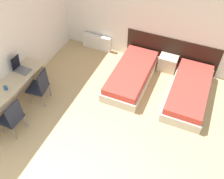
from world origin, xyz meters
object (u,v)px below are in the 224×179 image
(bed_near_window, at_px, (131,76))
(chair_near_notebook, at_px, (12,117))
(bed_near_door, at_px, (189,92))
(chair_near_laptop, at_px, (40,86))
(laptop, at_px, (20,68))
(nightstand, at_px, (168,63))

(bed_near_window, height_order, chair_near_notebook, chair_near_notebook)
(chair_near_notebook, bearing_deg, bed_near_door, 40.41)
(chair_near_laptop, height_order, laptop, laptop)
(chair_near_notebook, bearing_deg, nightstand, 56.02)
(chair_near_laptop, relative_size, laptop, 2.54)
(laptop, bearing_deg, bed_near_door, 22.18)
(laptop, bearing_deg, chair_near_laptop, -7.81)
(bed_near_door, height_order, chair_near_notebook, chair_near_notebook)
(bed_near_door, bearing_deg, laptop, -159.59)
(chair_near_notebook, bearing_deg, chair_near_laptop, 93.08)
(nightstand, height_order, chair_near_laptop, chair_near_laptop)
(chair_near_notebook, distance_m, laptop, 1.24)
(bed_near_window, xyz_separation_m, laptop, (-2.28, -1.40, 0.61))
(bed_near_door, bearing_deg, nightstand, 131.97)
(nightstand, bearing_deg, laptop, -143.51)
(bed_near_window, height_order, laptop, laptop)
(bed_near_window, xyz_separation_m, chair_near_notebook, (-1.75, -2.48, 0.30))
(bed_near_door, bearing_deg, bed_near_window, 180.00)
(laptop, bearing_deg, chair_near_notebook, -62.27)
(bed_near_window, relative_size, bed_near_door, 1.00)
(bed_near_door, distance_m, chair_near_laptop, 3.59)
(bed_near_window, relative_size, chair_near_notebook, 2.14)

